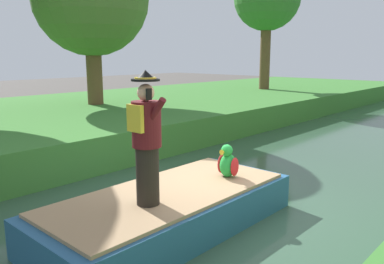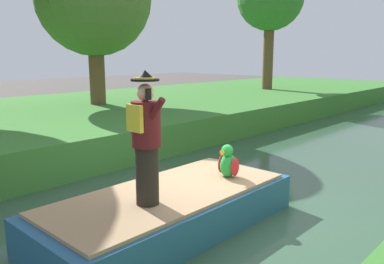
{
  "view_description": "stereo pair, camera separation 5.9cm",
  "coord_description": "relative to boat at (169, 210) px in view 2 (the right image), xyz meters",
  "views": [
    {
      "loc": [
        4.11,
        -5.07,
        2.75
      ],
      "look_at": [
        0.19,
        -0.77,
        1.61
      ],
      "focal_mm": 36.81,
      "sensor_mm": 36.0,
      "label": 1
    },
    {
      "loc": [
        4.16,
        -5.03,
        2.75
      ],
      "look_at": [
        0.19,
        -0.77,
        1.61
      ],
      "focal_mm": 36.81,
      "sensor_mm": 36.0,
      "label": 2
    }
  ],
  "objects": [
    {
      "name": "ground_plane",
      "position": [
        0.0,
        1.08,
        -0.4
      ],
      "size": [
        80.0,
        80.0,
        0.0
      ],
      "primitive_type": "plane",
      "color": "#4C4742"
    },
    {
      "name": "canal_water",
      "position": [
        0.0,
        1.08,
        -0.35
      ],
      "size": [
        6.2,
        48.0,
        0.1
      ],
      "primitive_type": "cube",
      "color": "#33513D",
      "rests_on": "ground"
    },
    {
      "name": "grass_bank_near",
      "position": [
        -8.08,
        1.08,
        0.08
      ],
      "size": [
        9.96,
        48.0,
        0.97
      ],
      "primitive_type": "cube",
      "color": "#38752D",
      "rests_on": "ground"
    },
    {
      "name": "person_pirate",
      "position": [
        0.16,
        -0.56,
        1.23
      ],
      "size": [
        0.61,
        0.42,
        1.85
      ],
      "rotation": [
        0.0,
        0.0,
        -0.01
      ],
      "color": "black",
      "rests_on": "boat"
    },
    {
      "name": "parrot_plush",
      "position": [
        0.23,
        1.18,
        0.55
      ],
      "size": [
        0.36,
        0.35,
        0.57
      ],
      "color": "green",
      "rests_on": "boat"
    },
    {
      "name": "boat",
      "position": [
        0.0,
        0.0,
        0.0
      ],
      "size": [
        1.82,
        4.21,
        0.61
      ],
      "color": "#23517A",
      "rests_on": "canal_water"
    }
  ]
}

